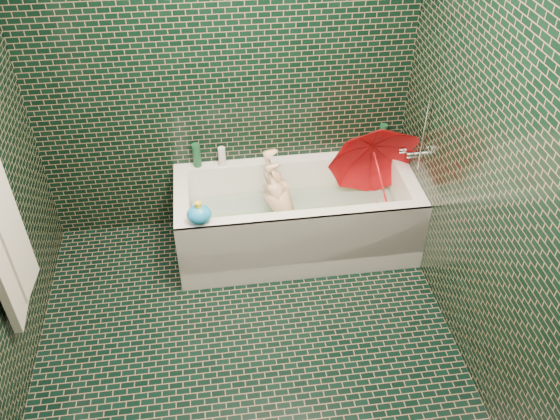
{
  "coord_description": "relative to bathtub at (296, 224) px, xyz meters",
  "views": [
    {
      "loc": [
        -0.13,
        -2.24,
        3.0
      ],
      "look_at": [
        0.3,
        0.82,
        0.5
      ],
      "focal_mm": 38.0,
      "sensor_mm": 36.0,
      "label": 1
    }
  ],
  "objects": [
    {
      "name": "bath_toy",
      "position": [
        -0.68,
        -0.3,
        0.41
      ],
      "size": [
        0.17,
        0.14,
        0.16
      ],
      "rotation": [
        0.0,
        0.0,
        -0.04
      ],
      "color": "#188CDA",
      "rests_on": "bathtub"
    },
    {
      "name": "bottle_left_short",
      "position": [
        -0.5,
        0.33,
        0.41
      ],
      "size": [
        0.06,
        0.06,
        0.15
      ],
      "primitive_type": "cylinder",
      "rotation": [
        0.0,
        0.0,
        0.2
      ],
      "color": "white",
      "rests_on": "bathtub"
    },
    {
      "name": "water",
      "position": [
        0.0,
        0.02,
        0.09
      ],
      "size": [
        1.48,
        0.53,
        0.0
      ],
      "primitive_type": "cube",
      "color": "silver",
      "rests_on": "bathtub"
    },
    {
      "name": "faucet",
      "position": [
        0.81,
        0.01,
        0.56
      ],
      "size": [
        0.18,
        0.19,
        0.55
      ],
      "color": "silver",
      "rests_on": "wall_right"
    },
    {
      "name": "child",
      "position": [
        -0.08,
        0.03,
        0.1
      ],
      "size": [
        0.99,
        0.44,
        0.42
      ],
      "primitive_type": "imported",
      "rotation": [
        -1.35,
        0.0,
        -1.67
      ],
      "color": "beige",
      "rests_on": "bathtub"
    },
    {
      "name": "rubber_duck",
      "position": [
        0.56,
        0.34,
        0.38
      ],
      "size": [
        0.11,
        0.08,
        0.08
      ],
      "rotation": [
        0.0,
        0.0,
        -0.32
      ],
      "color": "yellow",
      "rests_on": "bathtub"
    },
    {
      "name": "soap_bottle_c",
      "position": [
        0.65,
        0.31,
        0.34
      ],
      "size": [
        0.17,
        0.17,
        0.19
      ],
      "primitive_type": "imported",
      "rotation": [
        0.0,
        0.0,
        -0.15
      ],
      "color": "#134425",
      "rests_on": "bathtub"
    },
    {
      "name": "bottle_right_pump",
      "position": [
        0.8,
        0.34,
        0.43
      ],
      "size": [
        0.06,
        0.06,
        0.17
      ],
      "primitive_type": "cylinder",
      "rotation": [
        0.0,
        0.0,
        -0.27
      ],
      "color": "silver",
      "rests_on": "bathtub"
    },
    {
      "name": "soap_bottle_a",
      "position": [
        0.8,
        0.36,
        0.34
      ],
      "size": [
        0.14,
        0.14,
        0.27
      ],
      "primitive_type": "imported",
      "rotation": [
        0.0,
        0.0,
        0.4
      ],
      "color": "white",
      "rests_on": "bathtub"
    },
    {
      "name": "floor",
      "position": [
        -0.45,
        -1.01,
        -0.21
      ],
      "size": [
        2.8,
        2.8,
        0.0
      ],
      "primitive_type": "plane",
      "color": "black",
      "rests_on": "ground"
    },
    {
      "name": "wall_back",
      "position": [
        -0.45,
        0.39,
        1.04
      ],
      "size": [
        2.8,
        0.0,
        2.8
      ],
      "primitive_type": "plane",
      "rotation": [
        1.57,
        0.0,
        0.0
      ],
      "color": "black",
      "rests_on": "floor"
    },
    {
      "name": "bathtub",
      "position": [
        0.0,
        0.0,
        0.0
      ],
      "size": [
        1.7,
        0.75,
        0.55
      ],
      "color": "white",
      "rests_on": "floor"
    },
    {
      "name": "bath_mat",
      "position": [
        0.0,
        0.02,
        -0.06
      ],
      "size": [
        1.35,
        0.47,
        0.01
      ],
      "primitive_type": "cube",
      "color": "#54C828",
      "rests_on": "bathtub"
    },
    {
      "name": "wall_right",
      "position": [
        0.85,
        -1.01,
        1.04
      ],
      "size": [
        0.0,
        2.8,
        2.8
      ],
      "primitive_type": "plane",
      "rotation": [
        1.57,
        0.0,
        -1.57
      ],
      "color": "black",
      "rests_on": "floor"
    },
    {
      "name": "bottle_right_tall",
      "position": [
        0.69,
        0.34,
        0.45
      ],
      "size": [
        0.06,
        0.06,
        0.23
      ],
      "primitive_type": "cylinder",
      "rotation": [
        0.0,
        0.0,
        0.11
      ],
      "color": "#134425",
      "rests_on": "bathtub"
    },
    {
      "name": "umbrella",
      "position": [
        0.58,
        0.0,
        0.38
      ],
      "size": [
        0.86,
        0.86,
        0.94
      ],
      "primitive_type": "imported",
      "rotation": [
        0.31,
        -0.4,
        -0.16
      ],
      "color": "red",
      "rests_on": "bathtub"
    },
    {
      "name": "soap_bottle_b",
      "position": [
        0.76,
        0.32,
        0.34
      ],
      "size": [
        0.1,
        0.1,
        0.19
      ],
      "primitive_type": "imported",
      "rotation": [
        0.0,
        0.0,
        -0.27
      ],
      "color": "#501C6C",
      "rests_on": "bathtub"
    },
    {
      "name": "bottle_left_tall",
      "position": [
        -0.68,
        0.35,
        0.43
      ],
      "size": [
        0.08,
        0.08,
        0.18
      ],
      "primitive_type": "cylinder",
      "rotation": [
        0.0,
        0.0,
        0.42
      ],
      "color": "#134425",
      "rests_on": "bathtub"
    }
  ]
}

